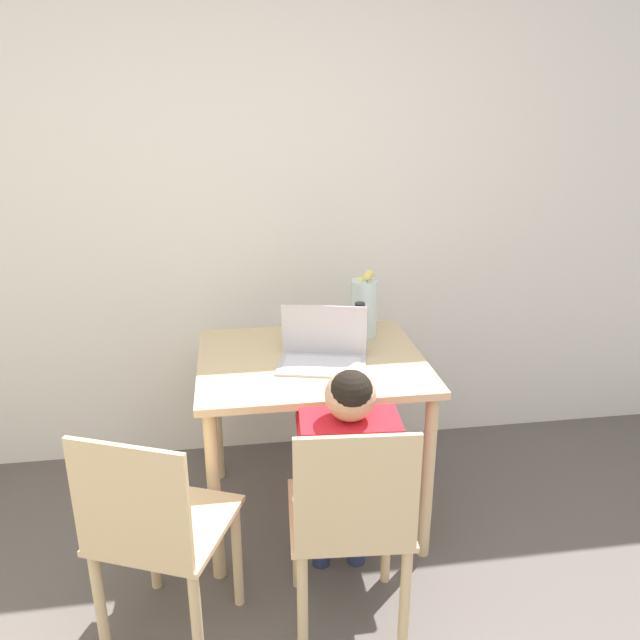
{
  "coord_description": "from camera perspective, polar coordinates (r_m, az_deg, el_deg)",
  "views": [
    {
      "loc": [
        -0.18,
        -0.77,
        1.78
      ],
      "look_at": [
        0.17,
        1.54,
        0.94
      ],
      "focal_mm": 35.0,
      "sensor_mm": 36.0,
      "label": 1
    }
  ],
  "objects": [
    {
      "name": "wall_back",
      "position": [
        3.05,
        -5.12,
        9.72
      ],
      "size": [
        6.4,
        0.05,
        2.5
      ],
      "color": "white",
      "rests_on": "ground_plane"
    },
    {
      "name": "dining_table",
      "position": [
        2.63,
        -0.81,
        -5.68
      ],
      "size": [
        0.93,
        0.79,
        0.76
      ],
      "color": "#D6B784",
      "rests_on": "ground_plane"
    },
    {
      "name": "chair_occupied",
      "position": [
        2.16,
        2.81,
        -18.12
      ],
      "size": [
        0.43,
        0.43,
        0.86
      ],
      "rotation": [
        0.0,
        0.0,
        3.07
      ],
      "color": "#D6B784",
      "rests_on": "ground_plane"
    },
    {
      "name": "chair_spare",
      "position": [
        2.18,
        -14.65,
        -18.48
      ],
      "size": [
        0.52,
        0.52,
        0.86
      ],
      "rotation": [
        0.0,
        0.0,
        2.74
      ],
      "color": "#D6B784",
      "rests_on": "ground_plane"
    },
    {
      "name": "person_seated",
      "position": [
        2.16,
        2.49,
        -12.74
      ],
      "size": [
        0.36,
        0.44,
        0.98
      ],
      "rotation": [
        0.0,
        0.0,
        3.07
      ],
      "color": "red",
      "rests_on": "ground_plane"
    },
    {
      "name": "laptop",
      "position": [
        2.52,
        0.25,
        -2.78
      ],
      "size": [
        0.39,
        0.3,
        0.23
      ],
      "rotation": [
        0.0,
        0.0,
        -0.24
      ],
      "color": "#B2B2B7",
      "rests_on": "dining_table"
    },
    {
      "name": "flower_vase",
      "position": [
        2.79,
        4.01,
        1.27
      ],
      "size": [
        0.12,
        0.12,
        0.3
      ],
      "color": "silver",
      "rests_on": "dining_table"
    },
    {
      "name": "water_bottle",
      "position": [
        2.63,
        3.63,
        -0.79
      ],
      "size": [
        0.07,
        0.07,
        0.21
      ],
      "color": "silver",
      "rests_on": "dining_table"
    }
  ]
}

